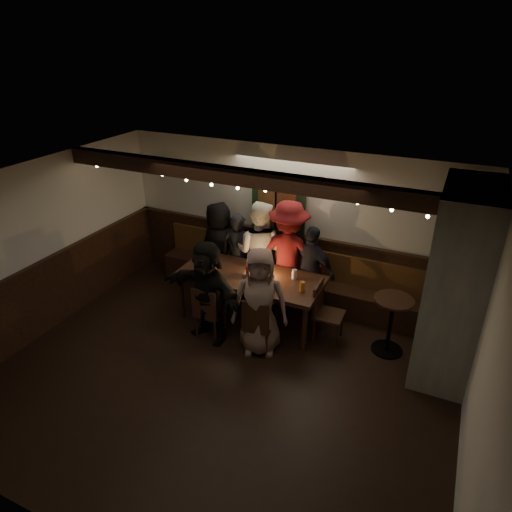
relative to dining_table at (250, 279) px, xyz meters
The scene contains 13 objects.
room 1.33m from the dining_table, ahead, with size 6.02×5.01×2.62m.
dining_table is the anchor object (origin of this frame).
chair_near_left 0.84m from the dining_table, 117.27° to the right, with size 0.40×0.40×0.87m.
chair_near_right 0.88m from the dining_table, 57.73° to the right, with size 0.43×0.43×0.88m.
chair_end 1.22m from the dining_table, ahead, with size 0.42×0.42×0.93m.
high_top 2.17m from the dining_table, ahead, with size 0.55×0.55×0.88m.
person_a 1.18m from the dining_table, 143.06° to the left, with size 0.79×0.51×1.62m, color black.
person_b 0.88m from the dining_table, 129.44° to the left, with size 0.55×0.36×1.50m, color black.
person_c 0.73m from the dining_table, 103.52° to the left, with size 0.86×0.67×1.76m, color white.
person_d 0.82m from the dining_table, 64.48° to the left, with size 1.19×0.68×1.84m, color maroon.
person_e 1.02m from the dining_table, 41.97° to the left, with size 0.87×0.36×1.49m, color black.
person_f 0.78m from the dining_table, 118.37° to the right, with size 1.46×0.47×1.58m, color black.
person_g 0.80m from the dining_table, 54.93° to the right, with size 0.79×0.52×1.62m, color #896D60.
Camera 1 is at (2.46, -4.18, 4.21)m, focal length 32.00 mm.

